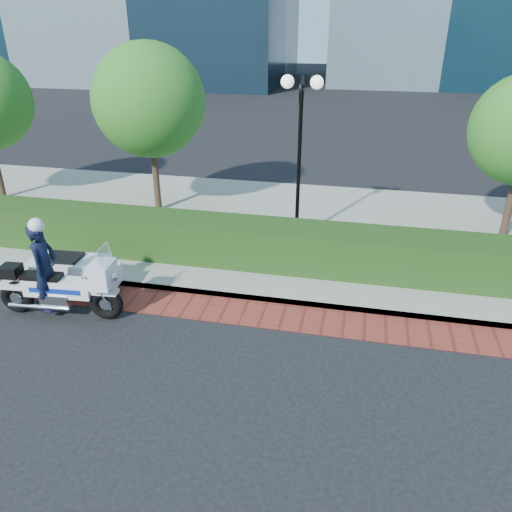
# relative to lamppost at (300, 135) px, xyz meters

# --- Properties ---
(ground) EXTENTS (120.00, 120.00, 0.00)m
(ground) POSITION_rel_lamppost_xyz_m (-1.00, -5.20, -2.96)
(ground) COLOR black
(ground) RESTS_ON ground
(brick_strip) EXTENTS (60.00, 1.00, 0.01)m
(brick_strip) POSITION_rel_lamppost_xyz_m (-1.00, -3.70, -2.95)
(brick_strip) COLOR maroon
(brick_strip) RESTS_ON ground
(sidewalk) EXTENTS (60.00, 8.00, 0.15)m
(sidewalk) POSITION_rel_lamppost_xyz_m (-1.00, 0.80, -2.88)
(sidewalk) COLOR gray
(sidewalk) RESTS_ON ground
(hedge_main) EXTENTS (18.00, 1.20, 1.00)m
(hedge_main) POSITION_rel_lamppost_xyz_m (-1.00, -1.60, -2.31)
(hedge_main) COLOR black
(hedge_main) RESTS_ON sidewalk
(lamppost) EXTENTS (1.02, 0.70, 4.21)m
(lamppost) POSITION_rel_lamppost_xyz_m (0.00, 0.00, 0.00)
(lamppost) COLOR black
(lamppost) RESTS_ON sidewalk
(tree_b) EXTENTS (3.20, 3.20, 4.89)m
(tree_b) POSITION_rel_lamppost_xyz_m (-4.50, 1.30, 0.48)
(tree_b) COLOR #332319
(tree_b) RESTS_ON sidewalk
(police_motorcycle) EXTENTS (2.66, 1.88, 2.15)m
(police_motorcycle) POSITION_rel_lamppost_xyz_m (-4.36, -4.22, -2.22)
(police_motorcycle) COLOR black
(police_motorcycle) RESTS_ON ground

